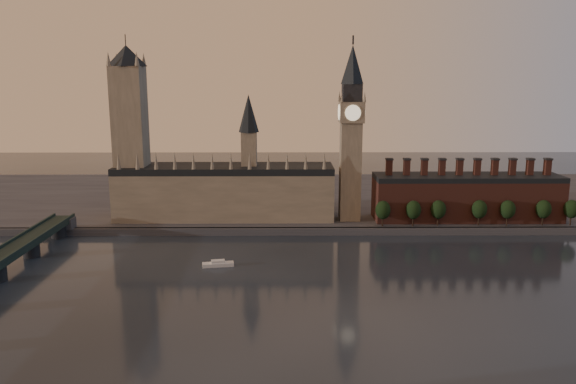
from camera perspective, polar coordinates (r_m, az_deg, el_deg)
name	(u,v)px	position (r m, az deg, el deg)	size (l,w,h in m)	color
ground	(355,295)	(236.10, 6.80, -10.32)	(900.00, 900.00, 0.00)	black
north_bank	(325,199)	(405.59, 3.73, -0.67)	(900.00, 182.00, 4.00)	#4A4A4F
palace_of_westminster	(226,189)	(340.61, -6.34, 0.30)	(130.00, 30.30, 74.00)	gray
victoria_tower	(130,127)	(345.80, -15.74, 6.38)	(24.00, 24.00, 108.00)	gray
big_ben	(351,131)	(331.10, 6.42, 6.14)	(15.00, 15.00, 107.00)	gray
chimney_block	(466,197)	(351.97, 17.67, -0.45)	(110.00, 25.00, 37.00)	brown
embankment_tree_0	(383,210)	(324.72, 9.62, -1.82)	(8.60, 8.60, 14.88)	black
embankment_tree_1	(413,210)	(328.53, 12.63, -1.78)	(8.60, 8.60, 14.88)	black
embankment_tree_2	(438,210)	(332.81, 15.03, -1.73)	(8.60, 8.60, 14.88)	black
embankment_tree_3	(479,209)	(340.38, 18.87, -1.67)	(8.60, 8.60, 14.88)	black
embankment_tree_4	(508,209)	(345.39, 21.42, -1.66)	(8.60, 8.60, 14.88)	black
embankment_tree_5	(543,209)	(354.15, 24.52, -1.60)	(8.60, 8.60, 14.88)	black
embankment_tree_6	(572,209)	(361.47, 26.86, -1.56)	(8.60, 8.60, 14.88)	black
river_boat	(218,264)	(269.63, -7.12, -7.25)	(15.25, 6.63, 2.95)	silver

